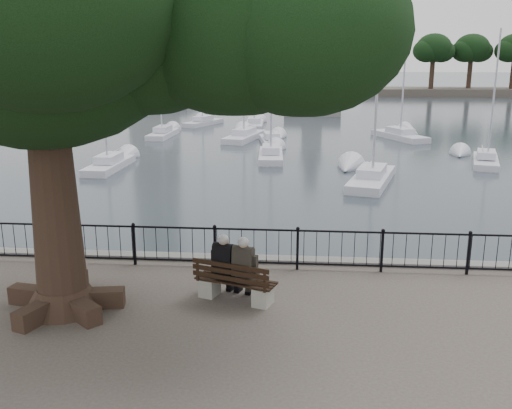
# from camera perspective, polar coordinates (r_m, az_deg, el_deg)

# --- Properties ---
(harbor) EXTENTS (260.00, 260.00, 1.20)m
(harbor) POSITION_cam_1_polar(r_m,az_deg,el_deg) (14.60, 0.16, -7.49)
(harbor) COLOR slate
(harbor) RESTS_ON ground
(railing) EXTENTS (22.06, 0.06, 1.00)m
(railing) POSITION_cam_1_polar(r_m,az_deg,el_deg) (13.77, 0.00, -4.19)
(railing) COLOR black
(railing) RESTS_ON ground
(bench) EXTENTS (1.80, 1.05, 0.91)m
(bench) POSITION_cam_1_polar(r_m,az_deg,el_deg) (12.09, -2.13, -8.19)
(bench) COLOR gray
(bench) RESTS_ON ground
(person_left) EXTENTS (0.58, 0.79, 1.45)m
(person_left) POSITION_cam_1_polar(r_m,az_deg,el_deg) (12.14, -2.96, -6.33)
(person_left) COLOR black
(person_left) RESTS_ON ground
(person_right) EXTENTS (0.58, 0.79, 1.45)m
(person_right) POSITION_cam_1_polar(r_m,az_deg,el_deg) (11.95, -0.98, -6.66)
(person_right) COLOR black
(person_right) RESTS_ON ground
(tree) EXTENTS (10.85, 7.58, 8.86)m
(tree) POSITION_cam_1_polar(r_m,az_deg,el_deg) (11.28, -16.77, 18.24)
(tree) COLOR black
(tree) RESTS_ON ground
(lion_monument) EXTENTS (5.69, 5.69, 8.48)m
(lion_monument) POSITION_cam_1_polar(r_m,az_deg,el_deg) (60.55, 5.67, 10.97)
(lion_monument) COLOR slate
(lion_monument) RESTS_ON ground
(sailboat_a) EXTENTS (1.50, 4.99, 8.89)m
(sailboat_a) POSITION_cam_1_polar(r_m,az_deg,el_deg) (32.10, -14.47, 3.98)
(sailboat_a) COLOR silver
(sailboat_a) RESTS_ON ground
(sailboat_b) EXTENTS (1.62, 5.00, 10.17)m
(sailboat_b) POSITION_cam_1_polar(r_m,az_deg,el_deg) (34.09, 1.50, 5.10)
(sailboat_b) COLOR silver
(sailboat_b) RESTS_ON ground
(sailboat_c) EXTENTS (3.00, 5.87, 11.02)m
(sailboat_c) POSITION_cam_1_polar(r_m,az_deg,el_deg) (28.06, 11.49, 2.71)
(sailboat_c) COLOR silver
(sailboat_c) RESTS_ON ground
(sailboat_d) EXTENTS (2.50, 4.83, 7.57)m
(sailboat_d) POSITION_cam_1_polar(r_m,az_deg,el_deg) (34.85, 21.99, 4.16)
(sailboat_d) COLOR silver
(sailboat_d) RESTS_ON ground
(sailboat_e) EXTENTS (1.52, 4.93, 11.05)m
(sailboat_e) POSITION_cam_1_polar(r_m,az_deg,el_deg) (44.06, -9.30, 7.14)
(sailboat_e) COLOR silver
(sailboat_e) RESTS_ON ground
(sailboat_f) EXTENTS (2.07, 4.84, 10.29)m
(sailboat_f) POSITION_cam_1_polar(r_m,az_deg,el_deg) (40.05, 1.55, 6.56)
(sailboat_f) COLOR silver
(sailboat_f) RESTS_ON ground
(sailboat_g) EXTENTS (3.71, 5.70, 11.10)m
(sailboat_g) POSITION_cam_1_polar(r_m,az_deg,el_deg) (43.68, 14.16, 6.80)
(sailboat_g) COLOR silver
(sailboat_g) RESTS_ON ground
(sailboat_h) EXTENTS (3.12, 4.97, 11.96)m
(sailboat_h) POSITION_cam_1_polar(r_m,az_deg,el_deg) (51.14, -5.31, 8.34)
(sailboat_h) COLOR silver
(sailboat_h) RESTS_ON ground
(sailboat_i) EXTENTS (2.77, 5.92, 11.88)m
(sailboat_i) POSITION_cam_1_polar(r_m,az_deg,el_deg) (41.96, -1.18, 6.96)
(sailboat_i) COLOR silver
(sailboat_i) RESTS_ON ground
(sailboat_j) EXTENTS (1.69, 5.21, 10.69)m
(sailboat_j) POSITION_cam_1_polar(r_m,az_deg,el_deg) (49.41, -0.16, 8.12)
(sailboat_j) COLOR silver
(sailboat_j) RESTS_ON ground
(far_shore) EXTENTS (30.00, 8.60, 9.18)m
(far_shore) POSITION_cam_1_polar(r_m,az_deg,el_deg) (93.23, 20.42, 12.61)
(far_shore) COLOR #423D38
(far_shore) RESTS_ON ground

